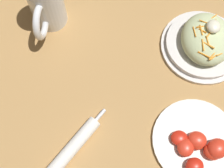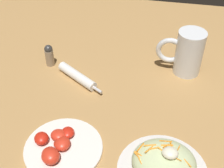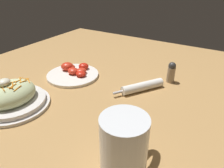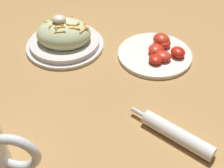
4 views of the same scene
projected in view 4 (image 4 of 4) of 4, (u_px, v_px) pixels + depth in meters
ground_plane at (126, 113)px, 0.70m from camera, size 1.43×1.43×0.00m
salad_plate at (64, 38)px, 0.87m from camera, size 0.23×0.23×0.10m
napkin_roll at (176, 134)px, 0.63m from camera, size 0.18×0.13×0.03m
tomato_plate at (158, 52)px, 0.85m from camera, size 0.21×0.21×0.04m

